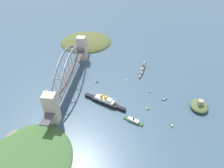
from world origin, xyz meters
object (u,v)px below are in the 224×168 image
Objects in this scene: small_boat_2 at (168,75)px; small_boat_4 at (126,80)px; naval_cruiser at (142,69)px; fort_island_mid_harbor at (199,106)px; harbor_ferry_steamer at (133,121)px; small_boat_1 at (150,91)px; seaplane_taxiing_near_bridge at (45,92)px; small_boat_0 at (172,125)px; ocean_liner at (104,101)px; harbor_arch_bridge at (70,72)px; small_boat_5 at (148,107)px; small_boat_3 at (164,100)px; small_boat_6 at (97,80)px.

small_boat_2 reaches higher than small_boat_4.
naval_cruiser is 1.89× the size of fort_island_mid_harbor.
small_boat_1 is at bearing 161.17° from harbor_ferry_steamer.
naval_cruiser is 6.25× the size of seaplane_taxiing_near_bridge.
small_boat_1 is (-32.36, -82.02, -2.23)m from fort_island_mid_harbor.
fort_island_mid_harbor is at bearing 132.67° from small_boat_0.
small_boat_1 is (-77.18, 26.32, 0.78)m from harbor_ferry_steamer.
ocean_liner reaches higher than small_boat_0.
harbor_arch_bridge reaches higher than small_boat_1.
small_boat_0 is at bearing -47.33° from fort_island_mid_harbor.
harbor_ferry_steamer is at bearing -35.60° from small_boat_5.
small_boat_0 reaches higher than small_boat_3.
harbor_ferry_steamer is (82.12, 124.74, -25.90)m from harbor_arch_bridge.
small_boat_4 is (-29.44, -45.44, -2.55)m from small_boat_1.
small_boat_6 is (54.53, -88.80, 1.67)m from naval_cruiser.
harbor_ferry_steamer is 4.68× the size of small_boat_1.
naval_cruiser is (-67.10, 137.20, -25.33)m from harbor_arch_bridge.
ocean_liner is 11.03× the size of small_boat_1.
small_boat_3 is at bearing -9.02° from small_boat_2.
fort_island_mid_harbor is at bearing 93.19° from ocean_liner.
small_boat_3 is (23.78, 176.93, -27.55)m from harbor_arch_bridge.
small_boat_1 is (72.04, 13.86, 0.20)m from naval_cruiser.
small_boat_1 reaches higher than small_boat_3.
small_boat_2 is at bearing 157.98° from small_boat_5.
naval_cruiser is 73.36m from small_boat_1.
harbor_ferry_steamer is 173.47m from seaplane_taxiing_near_bridge.
small_boat_3 is at bearing 82.35° from harbor_arch_bridge.
harbor_ferry_steamer reaches higher than small_boat_0.
harbor_arch_bridge is 111.90m from small_boat_4.
seaplane_taxiing_near_bridge is 1.52× the size of small_boat_2.
small_boat_0 is (82.79, 183.73, -27.47)m from harbor_arch_bridge.
small_boat_5 is (-32.31, 23.14, 1.34)m from harbor_ferry_steamer.
small_boat_5 is (116.91, 10.67, 0.76)m from naval_cruiser.
small_boat_5 reaches higher than harbor_ferry_steamer.
fort_island_mid_harbor reaches higher than small_boat_0.
small_boat_4 is (-61.80, -127.46, -4.78)m from fort_island_mid_harbor.
small_boat_2 is at bearing 109.85° from seaplane_taxiing_near_bridge.
naval_cruiser is 7.84× the size of small_boat_5.
small_boat_0 is 48.80m from small_boat_5.
small_boat_6 is (-12.57, 48.40, -23.66)m from harbor_arch_bridge.
naval_cruiser reaches higher than small_boat_0.
harbor_ferry_steamer is 3.13× the size of seaplane_taxiing_near_bridge.
small_boat_0 is (36.55, 110.88, -4.45)m from ocean_liner.
small_boat_3 is (-58.34, 52.19, -1.64)m from harbor_ferry_steamer.
fort_island_mid_harbor is 141.73m from small_boat_4.
seaplane_taxiing_near_bridge is at bearing -70.15° from small_boat_2.
harbor_ferry_steamer is 117.28m from fort_island_mid_harbor.
harbor_arch_bridge is at bearing -108.61° from small_boat_5.
small_boat_1 reaches higher than small_boat_4.
ocean_liner is 63.15m from harbor_ferry_steamer.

